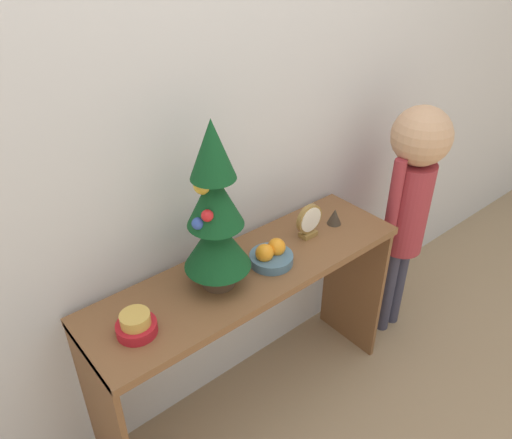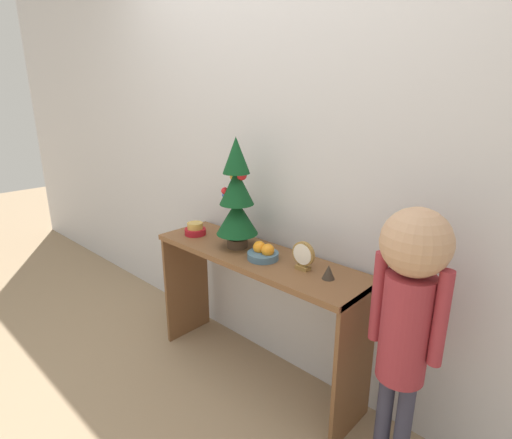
{
  "view_description": "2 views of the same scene",
  "coord_description": "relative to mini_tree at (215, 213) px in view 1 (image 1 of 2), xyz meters",
  "views": [
    {
      "loc": [
        -0.88,
        -0.91,
        1.83
      ],
      "look_at": [
        0.03,
        0.18,
        0.92
      ],
      "focal_mm": 35.0,
      "sensor_mm": 36.0,
      "label": 1
    },
    {
      "loc": [
        1.32,
        -1.22,
        1.52
      ],
      "look_at": [
        -0.02,
        0.2,
        0.91
      ],
      "focal_mm": 28.0,
      "sensor_mm": 36.0,
      "label": 2
    }
  ],
  "objects": [
    {
      "name": "desk_clock",
      "position": [
        0.44,
        0.01,
        -0.21
      ],
      "size": [
        0.12,
        0.04,
        0.14
      ],
      "color": "olive",
      "rests_on": "console_table"
    },
    {
      "name": "figurine",
      "position": [
        0.58,
        0.0,
        -0.25
      ],
      "size": [
        0.06,
        0.06,
        0.07
      ],
      "color": "#382D23",
      "rests_on": "console_table"
    },
    {
      "name": "singing_bowl",
      "position": [
        -0.33,
        -0.03,
        -0.25
      ],
      "size": [
        0.12,
        0.12,
        0.07
      ],
      "color": "#AD1923",
      "rests_on": "console_table"
    },
    {
      "name": "fruit_bowl",
      "position": [
        0.21,
        -0.03,
        -0.25
      ],
      "size": [
        0.16,
        0.16,
        0.09
      ],
      "color": "#476B84",
      "rests_on": "console_table"
    },
    {
      "name": "ground_plane",
      "position": [
        0.14,
        -0.18,
        -1.02
      ],
      "size": [
        12.0,
        12.0,
        0.0
      ],
      "primitive_type": "plane",
      "color": "#997F60"
    },
    {
      "name": "mini_tree",
      "position": [
        0.0,
        0.0,
        0.0
      ],
      "size": [
        0.22,
        0.22,
        0.59
      ],
      "color": "#4C3828",
      "rests_on": "console_table"
    },
    {
      "name": "child_figure",
      "position": [
        0.98,
        -0.08,
        -0.22
      ],
      "size": [
        0.28,
        0.25,
        1.16
      ],
      "color": "#38384C",
      "rests_on": "ground_plane"
    },
    {
      "name": "console_table",
      "position": [
        0.14,
        -0.0,
        -0.45
      ],
      "size": [
        1.24,
        0.36,
        0.73
      ],
      "color": "brown",
      "rests_on": "ground_plane"
    },
    {
      "name": "back_wall",
      "position": [
        0.14,
        0.22,
        0.23
      ],
      "size": [
        7.0,
        0.05,
        2.5
      ],
      "primitive_type": "cube",
      "color": "silver",
      "rests_on": "ground_plane"
    }
  ]
}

